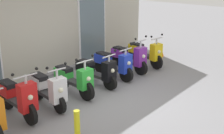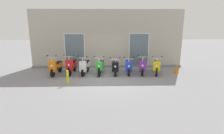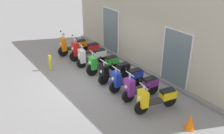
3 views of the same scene
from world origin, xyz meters
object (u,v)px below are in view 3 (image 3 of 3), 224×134
scooter_purple (140,87)px  scooter_yellow (156,98)px  curb_bollard (50,62)px  scooter_blue (126,78)px  traffic_cone (190,122)px  scooter_red (85,50)px  scooter_black (114,71)px  scooter_green (103,63)px  scooter_white (91,56)px  scooter_orange (73,45)px

scooter_purple → scooter_yellow: bearing=-3.9°
scooter_purple → scooter_yellow: (0.87, -0.06, -0.00)m
scooter_yellow → curb_bollard: scooter_yellow is taller
scooter_blue → scooter_purple: (0.82, -0.01, 0.02)m
scooter_blue → traffic_cone: size_ratio=2.97×
scooter_red → scooter_blue: 3.41m
scooter_black → scooter_purple: 1.62m
scooter_blue → scooter_yellow: (1.68, -0.07, 0.01)m
scooter_green → scooter_white: bearing=-177.2°
scooter_red → curb_bollard: (0.09, -1.83, -0.16)m
scooter_white → scooter_blue: scooter_white is taller
scooter_orange → scooter_black: scooter_orange is taller
scooter_black → scooter_yellow: size_ratio=0.96×
scooter_yellow → scooter_blue: bearing=177.6°
scooter_yellow → traffic_cone: 1.34m
scooter_orange → curb_bollard: bearing=-58.8°
scooter_orange → traffic_cone: bearing=1.6°
scooter_orange → scooter_blue: scooter_orange is taller
scooter_yellow → scooter_orange: bearing=-179.8°
scooter_white → scooter_yellow: size_ratio=0.93×
scooter_green → scooter_yellow: scooter_green is taller
scooter_purple → scooter_orange: bearing=-179.1°
scooter_blue → traffic_cone: (3.00, 0.11, -0.20)m
scooter_white → scooter_purple: scooter_purple is taller
scooter_red → scooter_blue: size_ratio=1.06×
scooter_orange → scooter_white: scooter_orange is taller
scooter_white → traffic_cone: 5.60m
scooter_yellow → scooter_white: bearing=179.2°
curb_bollard → scooter_green: bearing=47.3°
scooter_orange → scooter_green: size_ratio=1.00×
scooter_black → scooter_purple: size_ratio=0.99×
scooter_green → traffic_cone: 4.69m
scooter_black → scooter_purple: scooter_purple is taller
scooter_red → traffic_cone: (6.40, 0.01, -0.25)m
scooter_purple → scooter_red: bearing=178.5°
scooter_black → scooter_blue: (0.80, 0.00, 0.02)m
scooter_blue → scooter_yellow: size_ratio=0.96×
scooter_white → traffic_cone: bearing=1.2°
scooter_purple → scooter_yellow: size_ratio=0.96×
scooter_black → scooter_purple: (1.62, -0.01, 0.04)m
scooter_green → traffic_cone: bearing=0.9°
scooter_red → scooter_yellow: bearing=-1.9°
scooter_white → scooter_green: scooter_white is taller
scooter_green → scooter_purple: (2.50, -0.05, 0.03)m
curb_bollard → scooter_black: bearing=34.6°
scooter_red → scooter_white: bearing=-7.6°
scooter_white → traffic_cone: (5.60, 0.11, -0.21)m
scooter_purple → curb_bollard: 4.48m
scooter_orange → scooter_white: (1.71, 0.08, -0.02)m
scooter_green → scooter_orange: bearing=-177.2°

